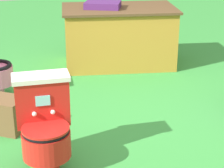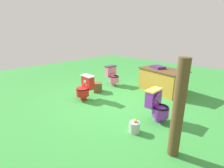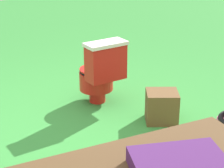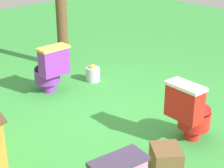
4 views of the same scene
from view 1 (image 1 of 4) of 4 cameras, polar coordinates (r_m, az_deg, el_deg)
The scene contains 4 objects.
ground at distance 4.02m, azimuth 1.67°, elevation -5.49°, with size 14.00×14.00×0.00m, color green.
toilet_red at distance 3.25m, azimuth -9.19°, elevation -5.32°, with size 0.45×0.51×0.73m.
vendor_table at distance 5.55m, azimuth 0.91°, elevation 6.58°, with size 1.59×1.12×0.85m.
small_crate at distance 3.96m, azimuth -14.07°, elevation -4.06°, with size 0.31×0.27×0.31m, color brown.
Camera 1 is at (-1.16, -3.39, 1.82)m, focal length 67.15 mm.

